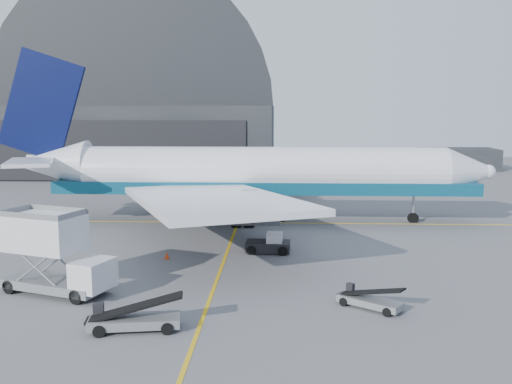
{
  "coord_description": "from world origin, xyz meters",
  "views": [
    {
      "loc": [
        4.31,
        -37.49,
        11.83
      ],
      "look_at": [
        2.24,
        11.38,
        4.5
      ],
      "focal_mm": 40.0,
      "sensor_mm": 36.0,
      "label": 1
    }
  ],
  "objects_px": {
    "airliner": "(244,173)",
    "pushback_tug": "(269,245)",
    "belt_loader_a": "(134,319)",
    "belt_loader_b": "(369,300)",
    "catering_truck": "(53,254)"
  },
  "relations": [
    {
      "from": "airliner",
      "to": "pushback_tug",
      "type": "height_order",
      "value": "airliner"
    },
    {
      "from": "pushback_tug",
      "to": "belt_loader_b",
      "type": "height_order",
      "value": "pushback_tug"
    },
    {
      "from": "catering_truck",
      "to": "belt_loader_b",
      "type": "height_order",
      "value": "catering_truck"
    },
    {
      "from": "catering_truck",
      "to": "belt_loader_a",
      "type": "height_order",
      "value": "catering_truck"
    },
    {
      "from": "pushback_tug",
      "to": "belt_loader_a",
      "type": "relative_size",
      "value": 0.7
    },
    {
      "from": "airliner",
      "to": "belt_loader_a",
      "type": "bearing_deg",
      "value": -97.84
    },
    {
      "from": "catering_truck",
      "to": "belt_loader_b",
      "type": "xyz_separation_m",
      "value": [
        19.73,
        -1.97,
        -2.07
      ]
    },
    {
      "from": "airliner",
      "to": "catering_truck",
      "type": "distance_m",
      "value": 26.08
    },
    {
      "from": "pushback_tug",
      "to": "belt_loader_a",
      "type": "xyz_separation_m",
      "value": [
        -6.91,
        -16.79,
        -0.02
      ]
    },
    {
      "from": "pushback_tug",
      "to": "belt_loader_a",
      "type": "distance_m",
      "value": 18.16
    },
    {
      "from": "airliner",
      "to": "belt_loader_a",
      "type": "relative_size",
      "value": 9.79
    },
    {
      "from": "airliner",
      "to": "pushback_tug",
      "type": "xyz_separation_m",
      "value": [
        2.84,
        -12.77,
        -4.4
      ]
    },
    {
      "from": "catering_truck",
      "to": "pushback_tug",
      "type": "distance_m",
      "value": 17.48
    },
    {
      "from": "airliner",
      "to": "belt_loader_b",
      "type": "height_order",
      "value": "airliner"
    },
    {
      "from": "airliner",
      "to": "pushback_tug",
      "type": "distance_m",
      "value": 13.8
    }
  ]
}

